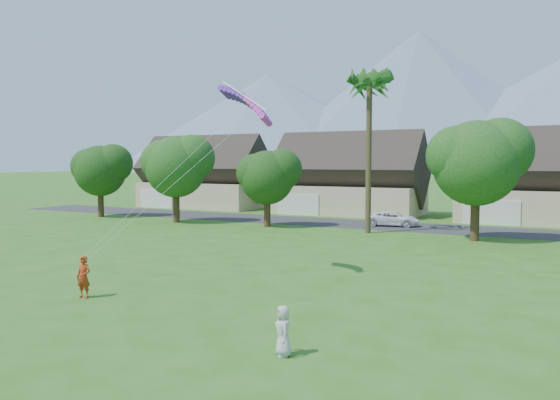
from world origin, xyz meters
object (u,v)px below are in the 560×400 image
Objects in this scene: watcher at (283,331)px; parafoil_kite at (248,101)px; kite_flyer at (84,277)px; parked_car at (393,219)px.

parafoil_kite reaches higher than watcher.
kite_flyer is 10.51m from watcher.
watcher is 33.16m from parked_car.
kite_flyer is 0.56× the size of parafoil_kite.
watcher is (10.29, -2.13, -0.13)m from kite_flyer.
parked_car is at bearing 94.94° from parafoil_kite.
kite_flyer reaches higher than parked_car.
kite_flyer is at bearing -142.99° from watcher.
parafoil_kite is at bearing 50.12° from kite_flyer.
watcher is 13.23m from parafoil_kite.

